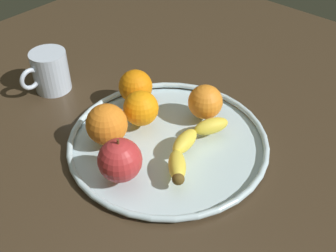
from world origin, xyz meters
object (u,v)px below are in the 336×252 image
Objects in this scene: orange_center at (136,86)px; ambient_mug at (50,71)px; orange_front_right at (205,102)px; orange_back_right at (107,124)px; apple at (120,160)px; fruit_bowl at (168,141)px; orange_front_left at (142,108)px; banana at (191,145)px.

ambient_mug reaches higher than orange_center.
orange_back_right is (18.46, -9.23, 0.43)cm from orange_front_right.
ambient_mug is (-9.62, -33.56, -0.94)cm from apple.
fruit_bowl is 4.60× the size of apple.
fruit_bowl is 8.53cm from orange_front_left.
apple is 34.93cm from ambient_mug.
banana is 11.37cm from orange_front_right.
apple is at bearing 30.67° from orange_front_left.
orange_front_left is 25.95cm from ambient_mug.
apple reaches higher than orange_center.
ambient_mug is at bearing -81.85° from orange_front_left.
orange_center is (5.63, -14.45, 0.07)cm from orange_front_right.
apple is 1.21× the size of orange_front_right.
orange_front_left is 0.60× the size of ambient_mug.
fruit_bowl is 5.53× the size of orange_front_left.
fruit_bowl is 3.30× the size of ambient_mug.
banana is 2.38× the size of apple.
banana is at bearing 76.77° from orange_center.
fruit_bowl is 11.22cm from orange_front_right.
orange_front_right is 0.99× the size of orange_front_left.
orange_back_right is 8.49cm from orange_front_left.
orange_center reaches higher than fruit_bowl.
orange_center is (-4.51, -19.18, 2.05)cm from banana.
apple is 23.33cm from orange_front_right.
orange_back_right reaches higher than banana.
ambient_mug is at bearing -84.01° from fruit_bowl.
orange_back_right is 1.11× the size of orange_front_left.
orange_center is at bearing -125.57° from orange_front_left.
apple is 0.72× the size of ambient_mug.
fruit_bowl is 14.88cm from orange_center.
banana is 2.86× the size of orange_front_left.
banana is 38.90cm from ambient_mug.
banana is 2.57× the size of orange_back_right.
orange_front_right is at bearing 174.20° from fruit_bowl.
banana reaches higher than fruit_bowl.
orange_front_right is (-10.25, 1.04, 4.44)cm from fruit_bowl.
banana is at bearing 120.80° from orange_back_right.
orange_center is at bearing -108.98° from fruit_bowl.
fruit_bowl is at bearing 88.29° from orange_front_left.
banana is at bearing 89.50° from orange_front_left.
banana is 2.82× the size of orange_center.
orange_front_right reaches higher than banana.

